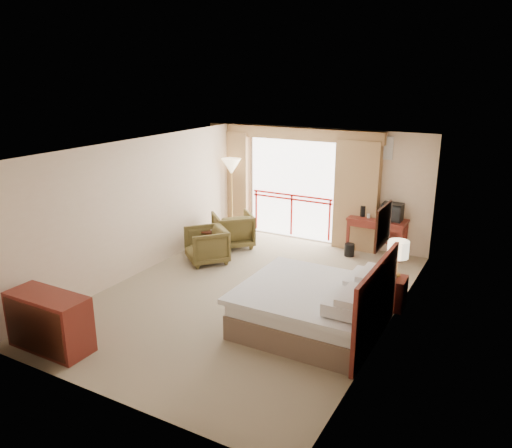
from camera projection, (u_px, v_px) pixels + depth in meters
The scene contains 29 objects.
floor at pixel (251, 295), 9.14m from camera, with size 7.00×7.00×0.00m, color #83745A.
ceiling at pixel (250, 147), 8.35m from camera, with size 7.00×7.00×0.00m, color white.
wall_back at pixel (324, 186), 11.68m from camera, with size 5.00×5.00×0.00m, color beige.
wall_front at pixel (103, 301), 5.81m from camera, with size 5.00×5.00×0.00m, color beige.
wall_left at pixel (141, 207), 9.90m from camera, with size 7.00×7.00×0.00m, color beige.
wall_right at pixel (393, 247), 7.59m from camera, with size 7.00×7.00×0.00m, color beige.
balcony_door at pixel (292, 189), 12.07m from camera, with size 2.40×2.40×0.00m, color white.
balcony_railing at pixel (292, 205), 12.17m from camera, with size 2.09×0.03×1.02m.
curtain_left at pixel (231, 181), 12.71m from camera, with size 1.00×0.26×2.50m, color olive.
curtain_right at pixel (357, 196), 11.19m from camera, with size 1.00×0.26×2.50m, color olive.
valance at pixel (292, 133), 11.60m from camera, with size 4.40×0.22×0.28m, color olive.
hvac_vent at pixel (382, 148), 10.76m from camera, with size 0.50×0.04×0.50m, color silver.
bed at pixel (315, 307), 7.84m from camera, with size 2.13×2.06×0.97m.
headboard at pixel (376, 304), 7.31m from camera, with size 0.06×2.10×1.30m, color #5A1C17.
framed_art at pixel (383, 226), 6.96m from camera, with size 0.04×0.72×0.60m.
nightstand at pixel (394, 293), 8.57m from camera, with size 0.39×0.46×0.55m, color #5A1C17.
table_lamp at pixel (398, 250), 8.38m from camera, with size 0.36×0.36×0.63m.
phone at pixel (390, 278), 8.37m from camera, with size 0.20×0.16×0.09m, color black.
desk at pixel (378, 226), 11.06m from camera, with size 1.26×0.61×0.83m.
tv at pixel (392, 212), 10.76m from camera, with size 0.43×0.34×0.39m.
coffee_maker at pixel (363, 211), 11.08m from camera, with size 0.12×0.12×0.25m, color black.
cup at pixel (369, 216), 11.00m from camera, with size 0.07×0.07×0.10m, color white.
wastebasket at pixel (349, 250), 11.04m from camera, with size 0.22×0.22×0.28m, color black.
armchair_far at pixel (233, 246), 11.71m from camera, with size 0.85×0.88×0.80m, color #453B1A.
armchair_near at pixel (207, 262), 10.73m from camera, with size 0.80×0.83×0.75m, color #453B1A.
side_table at pixel (211, 237), 11.08m from camera, with size 0.53×0.53×0.58m.
book at pixel (211, 229), 11.02m from camera, with size 0.16×0.21×0.02m, color white.
floor_lamp at pixel (231, 169), 12.25m from camera, with size 0.48×0.48×1.89m.
dresser at pixel (49, 322), 7.25m from camera, with size 1.28×0.54×0.85m.
Camera 1 is at (4.13, -7.28, 3.90)m, focal length 35.00 mm.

